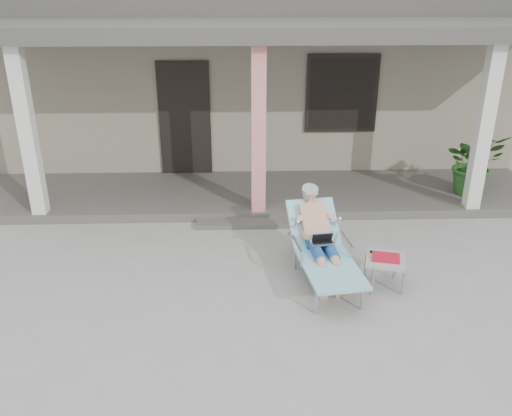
{
  "coord_description": "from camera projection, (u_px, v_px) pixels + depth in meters",
  "views": [
    {
      "loc": [
        -0.3,
        -5.92,
        3.69
      ],
      "look_at": [
        -0.09,
        0.6,
        0.85
      ],
      "focal_mm": 38.0,
      "sensor_mm": 36.0,
      "label": 1
    }
  ],
  "objects": [
    {
      "name": "house",
      "position": [
        251.0,
        70.0,
        12.19
      ],
      "size": [
        10.4,
        5.4,
        3.3
      ],
      "color": "gray",
      "rests_on": "ground"
    },
    {
      "name": "side_table",
      "position": [
        385.0,
        261.0,
        6.79
      ],
      "size": [
        0.59,
        0.59,
        0.43
      ],
      "rotation": [
        0.0,
        0.0,
        -0.26
      ],
      "color": "#A2A29E",
      "rests_on": "ground"
    },
    {
      "name": "lounger",
      "position": [
        322.0,
        228.0,
        6.9
      ],
      "size": [
        0.89,
        1.8,
        1.13
      ],
      "rotation": [
        0.0,
        0.0,
        0.14
      ],
      "color": "#B7B7BC",
      "rests_on": "ground"
    },
    {
      "name": "porch_step",
      "position": [
        259.0,
        223.0,
        8.59
      ],
      "size": [
        2.0,
        0.3,
        0.07
      ],
      "primitive_type": "cube",
      "color": "#605B56",
      "rests_on": "ground"
    },
    {
      "name": "ground",
      "position": [
        265.0,
        288.0,
        6.91
      ],
      "size": [
        60.0,
        60.0,
        0.0
      ],
      "primitive_type": "plane",
      "color": "#9E9E99",
      "rests_on": "ground"
    },
    {
      "name": "porch_overhang",
      "position": [
        257.0,
        35.0,
        8.49
      ],
      "size": [
        10.0,
        2.3,
        2.85
      ],
      "color": "silver",
      "rests_on": "porch_deck"
    },
    {
      "name": "potted_palm",
      "position": [
        473.0,
        163.0,
        9.29
      ],
      "size": [
        1.17,
        1.09,
        1.07
      ],
      "primitive_type": "imported",
      "rotation": [
        0.0,
        0.0,
        0.31
      ],
      "color": "#26591E",
      "rests_on": "porch_deck"
    },
    {
      "name": "porch_deck",
      "position": [
        257.0,
        194.0,
        9.63
      ],
      "size": [
        10.0,
        2.0,
        0.15
      ],
      "primitive_type": "cube",
      "color": "#605B56",
      "rests_on": "ground"
    }
  ]
}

